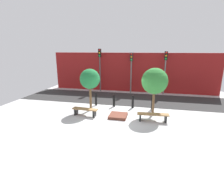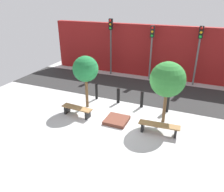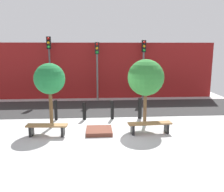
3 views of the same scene
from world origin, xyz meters
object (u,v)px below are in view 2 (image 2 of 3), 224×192
object	(u,v)px
tree_behind_left_bench	(86,69)
tree_behind_right_bench	(168,80)
bollard_center	(142,99)
traffic_light_mid_east	(199,46)
traffic_light_mid_west	(152,43)
planter_bed	(117,120)
bollard_far_left	(96,91)
traffic_light_west	(111,37)
bench_right	(159,127)
bench_left	(77,110)
bollard_left	(118,96)
bollard_right	(167,103)

from	to	relation	value
tree_behind_left_bench	tree_behind_right_bench	world-z (taller)	tree_behind_right_bench
tree_behind_left_bench	bollard_center	xyz separation A→B (m)	(2.81, 1.12, -1.71)
tree_behind_right_bench	traffic_light_mid_east	size ratio (longest dim) A/B	0.76
tree_behind_right_bench	traffic_light_mid_west	distance (m)	6.08
planter_bed	tree_behind_right_bench	distance (m)	3.12
tree_behind_right_bench	bollard_far_left	world-z (taller)	tree_behind_right_bench
traffic_light_west	bollard_far_left	bearing A→B (deg)	-77.60
bench_right	tree_behind_right_bench	bearing A→B (deg)	86.20
planter_bed	bench_left	bearing A→B (deg)	-174.59
bollard_left	bollard_center	bearing A→B (deg)	0.00
bollard_center	traffic_light_mid_east	bearing A→B (deg)	62.32
tree_behind_right_bench	bollard_far_left	distance (m)	4.67
bollard_left	traffic_light_mid_east	bearing A→B (deg)	50.34
tree_behind_right_bench	traffic_light_west	size ratio (longest dim) A/B	0.72
bollard_center	bollard_right	distance (m)	1.39
bollard_far_left	traffic_light_mid_east	bearing A→B (deg)	41.41
tree_behind_left_bench	tree_behind_right_bench	bearing A→B (deg)	0.00
tree_behind_left_bench	traffic_light_mid_west	bearing A→B (deg)	69.64
traffic_light_west	tree_behind_left_bench	bearing A→B (deg)	-80.22
bollard_right	traffic_light_mid_east	bearing A→B (deg)	77.60
bench_right	bollard_left	xyz separation A→B (m)	(-2.81, 2.21, 0.10)
traffic_light_mid_east	planter_bed	bearing A→B (deg)	-115.18
tree_behind_right_bench	traffic_light_west	world-z (taller)	traffic_light_west
bollard_right	traffic_light_west	world-z (taller)	traffic_light_west
bollard_far_left	bollard_center	xyz separation A→B (m)	(2.78, 0.00, -0.03)
tree_behind_left_bench	bench_right	bearing A→B (deg)	-14.44
planter_bed	bollard_left	bearing A→B (deg)	109.11
planter_bed	traffic_light_mid_east	size ratio (longest dim) A/B	0.28
bench_right	tree_behind_left_bench	bearing A→B (deg)	161.76
bollard_center	traffic_light_mid_east	world-z (taller)	traffic_light_mid_east
tree_behind_right_bench	bollard_center	distance (m)	2.50
tree_behind_left_bench	bollard_left	xyz separation A→B (m)	(1.41, 1.12, -1.74)
bollard_left	traffic_light_west	world-z (taller)	traffic_light_west
bollard_center	bollard_far_left	bearing A→B (deg)	180.00
bollard_right	traffic_light_mid_west	size ratio (longest dim) A/B	0.28
bench_left	bollard_left	size ratio (longest dim) A/B	1.89
bollard_left	traffic_light_west	distance (m)	5.70
bench_left	traffic_light_mid_east	xyz separation A→B (m)	(5.20, 6.77, 2.39)
tree_behind_right_bench	bollard_left	distance (m)	3.50
bollard_far_left	bench_right	bearing A→B (deg)	-27.74
bench_left	bollard_center	bearing A→B (deg)	41.99
bollard_left	traffic_light_mid_east	xyz separation A→B (m)	(3.79, 4.57, 2.28)
planter_bed	traffic_light_mid_west	distance (m)	7.05
bollard_far_left	traffic_light_mid_east	world-z (taller)	traffic_light_mid_east
bench_right	planter_bed	size ratio (longest dim) A/B	1.69
bollard_right	tree_behind_left_bench	bearing A→B (deg)	-165.05
bollard_center	bollard_right	xyz separation A→B (m)	(1.39, 0.00, 0.06)
bench_right	bollard_right	xyz separation A→B (m)	(-0.02, 2.21, 0.19)
bollard_center	traffic_light_west	xyz separation A→B (m)	(-3.79, 4.57, 2.39)
bollard_right	traffic_light_mid_east	size ratio (longest dim) A/B	0.27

